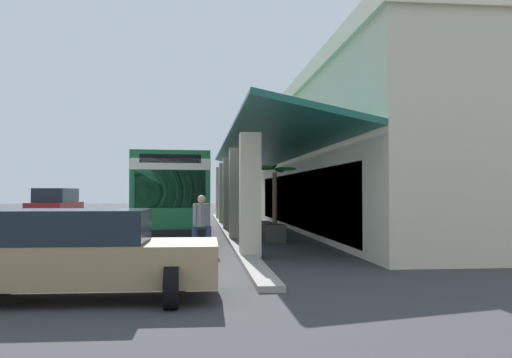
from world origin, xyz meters
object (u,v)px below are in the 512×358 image
at_px(pedestrian, 202,222).
at_px(transit_bus, 164,190).
at_px(potted_palm, 274,220).
at_px(parked_sedan_tan, 80,253).
at_px(parked_suv_red, 56,205).

bearing_deg(pedestrian, transit_bus, -169.48).
xyz_separation_m(pedestrian, potted_palm, (-3.98, 2.54, -0.15)).
bearing_deg(transit_bus, potted_palm, 44.15).
bearing_deg(parked_sedan_tan, potted_palm, 154.96).
height_order(transit_bus, pedestrian, transit_bus).
relative_size(transit_bus, potted_palm, 4.17).
relative_size(parked_suv_red, pedestrian, 2.93).
bearing_deg(pedestrian, potted_palm, 147.48).
bearing_deg(potted_palm, parked_suv_red, -141.96).
bearing_deg(potted_palm, pedestrian, -32.52).
distance_m(parked_suv_red, parked_sedan_tan, 24.37).
bearing_deg(transit_bus, parked_suv_red, -144.98).
bearing_deg(parked_suv_red, potted_palm, 38.04).
bearing_deg(parked_sedan_tan, parked_suv_red, -165.17).
bearing_deg(parked_sedan_tan, pedestrian, 160.73).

